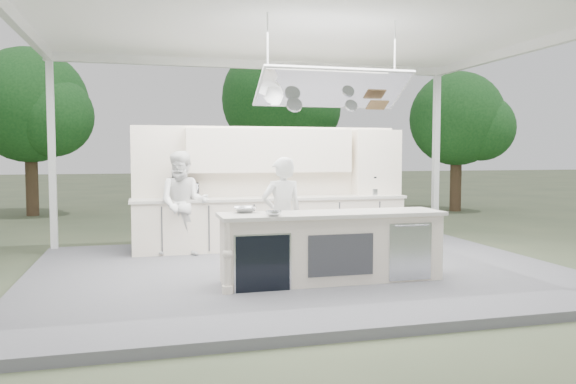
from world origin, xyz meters
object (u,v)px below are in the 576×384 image
object	(u,v)px
demo_island	(331,247)
sous_chef	(183,204)
head_chef	(282,216)
back_counter	(272,222)

from	to	relation	value
demo_island	sous_chef	distance (m)	3.09
head_chef	sous_chef	world-z (taller)	sous_chef
back_counter	sous_chef	xyz separation A→B (m)	(-1.63, -0.35, 0.42)
head_chef	sous_chef	size ratio (longest dim) A/B	0.95
demo_island	back_counter	world-z (taller)	same
head_chef	demo_island	bearing A→B (deg)	121.58
head_chef	sous_chef	xyz separation A→B (m)	(-1.28, 1.83, 0.05)
back_counter	head_chef	bearing A→B (deg)	-99.23
demo_island	back_counter	bearing A→B (deg)	93.63
head_chef	sous_chef	bearing A→B (deg)	-63.46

